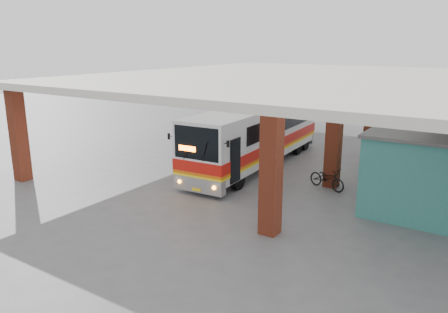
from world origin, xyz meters
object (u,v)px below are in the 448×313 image
at_px(motorcycle, 327,178).
at_px(pedestrian, 270,185).
at_px(red_chair, 391,159).
at_px(coach_bus, 257,134).

bearing_deg(motorcycle, pedestrian, -178.67).
bearing_deg(motorcycle, red_chair, 4.04).
height_order(motorcycle, pedestrian, pedestrian).
relative_size(coach_bus, pedestrian, 6.47).
bearing_deg(pedestrian, red_chair, -140.81).
xyz_separation_m(motorcycle, pedestrian, (-1.09, -3.39, 0.41)).
xyz_separation_m(pedestrian, red_chair, (2.58, 8.94, -0.55)).
xyz_separation_m(motorcycle, red_chair, (1.49, 5.54, -0.14)).
xyz_separation_m(coach_bus, red_chair, (5.99, 3.87, -1.31)).
relative_size(coach_bus, motorcycle, 6.25).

